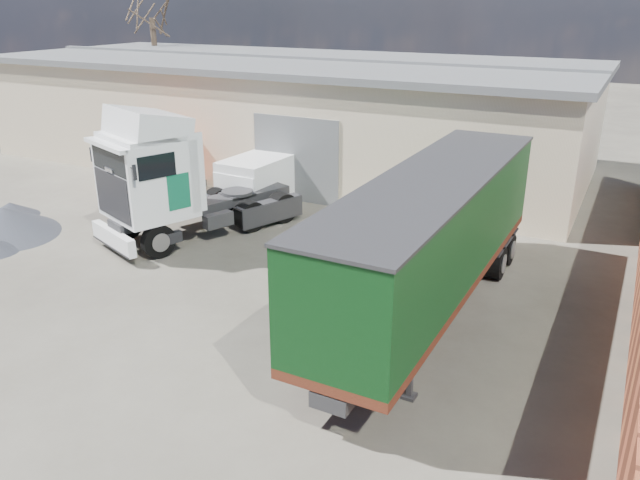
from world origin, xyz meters
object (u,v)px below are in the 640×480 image
at_px(tractor_unit, 172,184).
at_px(box_trailer, 434,232).
at_px(bare_tree, 150,2).
at_px(panel_van, 267,177).
at_px(orange_skip, 165,171).

relative_size(tractor_unit, box_trailer, 0.63).
height_order(bare_tree, panel_van, bare_tree).
relative_size(tractor_unit, panel_van, 1.50).
distance_m(box_trailer, orange_skip, 15.61).
bearing_deg(box_trailer, tractor_unit, 172.62).
bearing_deg(orange_skip, tractor_unit, -66.14).
height_order(box_trailer, panel_van, box_trailer).
height_order(bare_tree, box_trailer, bare_tree).
xyz_separation_m(tractor_unit, orange_skip, (-4.38, 4.61, -1.15)).
relative_size(panel_van, orange_skip, 1.34).
distance_m(tractor_unit, panel_van, 5.49).
bearing_deg(box_trailer, orange_skip, 157.95).
bearing_deg(panel_van, box_trailer, -32.81).
xyz_separation_m(bare_tree, orange_skip, (10.00, -11.39, -7.03)).
relative_size(box_trailer, panel_van, 2.38).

